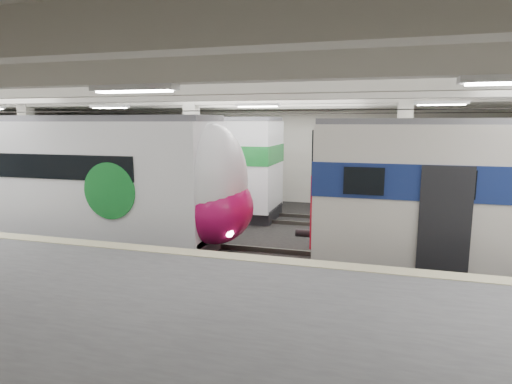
% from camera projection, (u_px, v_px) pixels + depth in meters
% --- Properties ---
extents(station_hall, '(36.00, 24.00, 5.75)m').
position_uv_depth(station_hall, '(221.00, 163.00, 11.77)').
color(station_hall, black).
rests_on(station_hall, ground).
extents(modern_emu, '(14.22, 2.94, 4.57)m').
position_uv_depth(modern_emu, '(77.00, 182.00, 15.25)').
color(modern_emu, white).
rests_on(modern_emu, ground).
extents(far_train, '(14.32, 2.98, 4.55)m').
position_uv_depth(far_train, '(133.00, 163.00, 20.75)').
color(far_train, white).
rests_on(far_train, ground).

